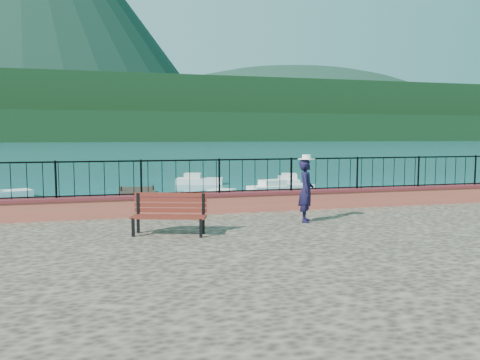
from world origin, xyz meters
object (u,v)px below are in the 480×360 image
park_bench (169,222)px  boat_0 (39,216)px  boat_4 (200,178)px  boat_5 (288,178)px  person (306,191)px  boat_2 (281,186)px  boat_1 (231,197)px

park_bench → boat_0: size_ratio=0.49×
boat_4 → boat_5: bearing=3.5°
person → boat_2: 16.53m
person → park_bench: bearing=125.5°
person → boat_1: person is taller
boat_0 → boat_4: size_ratio=1.08×
boat_4 → person: bearing=-76.6°
boat_5 → boat_2: bearing=170.8°
boat_4 → boat_0: bearing=-105.6°
boat_1 → boat_0: bearing=-121.2°
boat_0 → boat_1: 9.02m
person → boat_5: person is taller
boat_4 → boat_5: (6.23, -1.40, 0.00)m
boat_2 → park_bench: bearing=-129.3°
person → boat_4: 21.83m
park_bench → boat_1: park_bench is taller
park_bench → boat_1: 12.72m
boat_0 → boat_2: bearing=10.9°
boat_1 → boat_2: (4.26, 4.46, 0.00)m
boat_0 → boat_4: (8.66, 13.94, 0.00)m
person → boat_5: size_ratio=0.39×
boat_5 → boat_1: bearing=161.1°
park_bench → person: person is taller
boat_2 → boat_5: (2.27, 4.68, 0.00)m
park_bench → boat_5: park_bench is taller
boat_1 → boat_2: same height
boat_2 → boat_0: bearing=-159.6°
person → boat_4: (1.09, 21.74, -1.61)m
park_bench → boat_2: 18.53m
boat_0 → park_bench: bearing=-86.0°
park_bench → boat_4: park_bench is taller
boat_2 → boat_1: bearing=-145.1°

